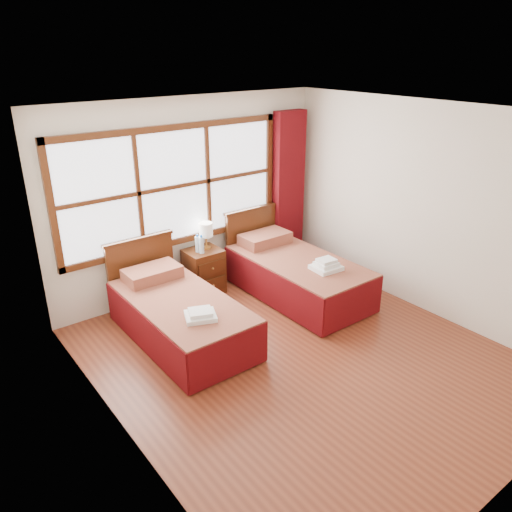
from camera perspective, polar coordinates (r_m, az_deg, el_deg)
floor at (r=5.62m, az=5.25°, el=-11.49°), size 4.50×4.50×0.00m
ceiling at (r=4.67m, az=6.43°, el=15.83°), size 4.50×4.50×0.00m
wall_back at (r=6.71m, az=-7.49°, el=6.64°), size 4.00×0.00×4.00m
wall_left at (r=4.02m, az=-15.70°, el=-5.73°), size 0.00×4.50×4.50m
wall_right at (r=6.46m, az=18.92°, el=4.93°), size 0.00×4.50×4.50m
window at (r=6.51m, az=-9.32°, el=7.84°), size 3.16×0.06×1.56m
curtain at (r=7.54m, az=3.71°, el=7.59°), size 0.50×0.16×2.30m
bed_left at (r=5.87m, az=-8.79°, el=-6.62°), size 0.99×2.01×0.96m
bed_right at (r=6.79m, az=4.47°, el=-2.00°), size 1.04×2.06×1.01m
nightstand at (r=6.85m, az=-5.97°, el=-1.76°), size 0.47×0.46×0.63m
towels_left at (r=5.31m, az=-6.37°, el=-6.70°), size 0.40×0.38×0.09m
towels_right at (r=6.37m, az=8.03°, el=-1.07°), size 0.37×0.33×0.15m
lamp at (r=6.70m, az=-5.76°, el=2.93°), size 0.19×0.19×0.36m
bottle_near at (r=6.64m, az=-6.69°, el=1.37°), size 0.06×0.06×0.25m
bottle_far at (r=6.60m, az=-6.24°, el=1.27°), size 0.07×0.07×0.25m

